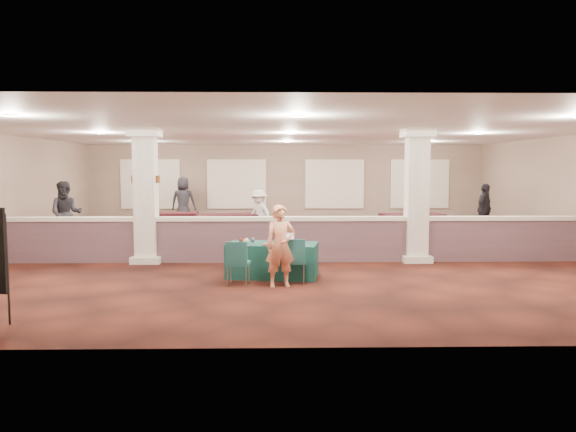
{
  "coord_description": "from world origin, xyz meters",
  "views": [
    {
      "loc": [
        -0.39,
        -14.95,
        2.29
      ],
      "look_at": [
        -0.11,
        -2.0,
        1.16
      ],
      "focal_mm": 35.0,
      "sensor_mm": 36.0,
      "label": 1
    }
  ],
  "objects_px": {
    "far_table_front_center": "(291,236)",
    "far_table_back_right": "(484,227)",
    "far_table_back_center": "(227,226)",
    "attendee_b": "(259,214)",
    "attendee_d": "(183,201)",
    "attendee_a": "(66,214)",
    "near_table": "(273,260)",
    "far_table_back_left": "(171,223)",
    "far_table_front_left": "(131,228)",
    "far_table_front_right": "(412,226)",
    "attendee_c": "(484,210)",
    "conf_chair_side": "(237,259)",
    "woman": "(280,246)",
    "conf_chair_main": "(294,257)"
  },
  "relations": [
    {
      "from": "far_table_front_center",
      "to": "near_table",
      "type": "bearing_deg",
      "value": -97.33
    },
    {
      "from": "far_table_front_right",
      "to": "far_table_back_center",
      "type": "relative_size",
      "value": 1.02
    },
    {
      "from": "far_table_front_left",
      "to": "attendee_a",
      "type": "relative_size",
      "value": 0.89
    },
    {
      "from": "conf_chair_side",
      "to": "far_table_front_right",
      "type": "bearing_deg",
      "value": 60.54
    },
    {
      "from": "attendee_a",
      "to": "far_table_back_right",
      "type": "bearing_deg",
      "value": -3.27
    },
    {
      "from": "far_table_front_left",
      "to": "far_table_back_left",
      "type": "relative_size",
      "value": 0.93
    },
    {
      "from": "attendee_b",
      "to": "far_table_front_center",
      "type": "bearing_deg",
      "value": -25.34
    },
    {
      "from": "near_table",
      "to": "far_table_back_right",
      "type": "height_order",
      "value": "near_table"
    },
    {
      "from": "far_table_front_right",
      "to": "far_table_back_left",
      "type": "relative_size",
      "value": 1.08
    },
    {
      "from": "conf_chair_side",
      "to": "attendee_a",
      "type": "distance_m",
      "value": 7.8
    },
    {
      "from": "attendee_b",
      "to": "attendee_c",
      "type": "height_order",
      "value": "attendee_c"
    },
    {
      "from": "attendee_b",
      "to": "attendee_d",
      "type": "xyz_separation_m",
      "value": [
        -3.05,
        3.89,
        0.17
      ]
    },
    {
      "from": "conf_chair_side",
      "to": "attendee_c",
      "type": "bearing_deg",
      "value": 50.9
    },
    {
      "from": "conf_chair_main",
      "to": "far_table_back_left",
      "type": "bearing_deg",
      "value": 116.62
    },
    {
      "from": "conf_chair_side",
      "to": "far_table_front_center",
      "type": "distance_m",
      "value": 4.68
    },
    {
      "from": "near_table",
      "to": "far_table_front_center",
      "type": "relative_size",
      "value": 0.94
    },
    {
      "from": "far_table_front_left",
      "to": "far_table_back_left",
      "type": "xyz_separation_m",
      "value": [
        1.02,
        1.32,
        0.03
      ]
    },
    {
      "from": "far_table_front_center",
      "to": "attendee_a",
      "type": "height_order",
      "value": "attendee_a"
    },
    {
      "from": "far_table_front_center",
      "to": "far_table_back_center",
      "type": "height_order",
      "value": "far_table_front_center"
    },
    {
      "from": "far_table_front_right",
      "to": "far_table_back_left",
      "type": "height_order",
      "value": "far_table_front_right"
    },
    {
      "from": "far_table_front_center",
      "to": "far_table_front_right",
      "type": "height_order",
      "value": "far_table_front_center"
    },
    {
      "from": "conf_chair_main",
      "to": "attendee_c",
      "type": "relative_size",
      "value": 0.52
    },
    {
      "from": "attendee_c",
      "to": "far_table_back_right",
      "type": "bearing_deg",
      "value": -159.16
    },
    {
      "from": "far_table_front_center",
      "to": "far_table_back_center",
      "type": "relative_size",
      "value": 1.03
    },
    {
      "from": "near_table",
      "to": "conf_chair_main",
      "type": "height_order",
      "value": "conf_chair_main"
    },
    {
      "from": "attendee_b",
      "to": "far_table_front_right",
      "type": "bearing_deg",
      "value": 45.27
    },
    {
      "from": "far_table_front_right",
      "to": "attendee_a",
      "type": "height_order",
      "value": "attendee_a"
    },
    {
      "from": "far_table_back_center",
      "to": "attendee_c",
      "type": "distance_m",
      "value": 8.52
    },
    {
      "from": "woman",
      "to": "far_table_front_center",
      "type": "relative_size",
      "value": 0.8
    },
    {
      "from": "far_table_front_center",
      "to": "attendee_b",
      "type": "distance_m",
      "value": 2.89
    },
    {
      "from": "far_table_back_left",
      "to": "attendee_a",
      "type": "xyz_separation_m",
      "value": [
        -2.49,
        -2.92,
        0.58
      ]
    },
    {
      "from": "far_table_front_center",
      "to": "far_table_front_right",
      "type": "relative_size",
      "value": 1.01
    },
    {
      "from": "near_table",
      "to": "attendee_b",
      "type": "distance_m",
      "value": 6.39
    },
    {
      "from": "attendee_a",
      "to": "attendee_d",
      "type": "bearing_deg",
      "value": 54.32
    },
    {
      "from": "far_table_front_center",
      "to": "far_table_back_right",
      "type": "relative_size",
      "value": 1.17
    },
    {
      "from": "conf_chair_main",
      "to": "attendee_c",
      "type": "distance_m",
      "value": 9.97
    },
    {
      "from": "far_table_front_left",
      "to": "far_table_back_right",
      "type": "height_order",
      "value": "far_table_back_right"
    },
    {
      "from": "far_table_front_left",
      "to": "far_table_front_center",
      "type": "bearing_deg",
      "value": -28.21
    },
    {
      "from": "far_table_back_right",
      "to": "attendee_d",
      "type": "bearing_deg",
      "value": 160.52
    },
    {
      "from": "conf_chair_side",
      "to": "far_table_back_left",
      "type": "bearing_deg",
      "value": 114.5
    },
    {
      "from": "attendee_a",
      "to": "attendee_d",
      "type": "relative_size",
      "value": 0.99
    },
    {
      "from": "far_table_back_left",
      "to": "far_table_front_left",
      "type": "bearing_deg",
      "value": -127.6
    },
    {
      "from": "attendee_b",
      "to": "attendee_c",
      "type": "bearing_deg",
      "value": 48.26
    },
    {
      "from": "near_table",
      "to": "far_table_back_center",
      "type": "height_order",
      "value": "far_table_back_center"
    },
    {
      "from": "attendee_d",
      "to": "far_table_front_right",
      "type": "bearing_deg",
      "value": 155.6
    },
    {
      "from": "woman",
      "to": "far_table_front_left",
      "type": "xyz_separation_m",
      "value": [
        -4.72,
        7.32,
        -0.45
      ]
    },
    {
      "from": "attendee_c",
      "to": "attendee_d",
      "type": "relative_size",
      "value": 0.92
    },
    {
      "from": "far_table_back_center",
      "to": "attendee_b",
      "type": "bearing_deg",
      "value": -10.74
    },
    {
      "from": "far_table_front_center",
      "to": "far_table_front_left",
      "type": "bearing_deg",
      "value": 151.79
    },
    {
      "from": "conf_chair_main",
      "to": "woman",
      "type": "height_order",
      "value": "woman"
    }
  ]
}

